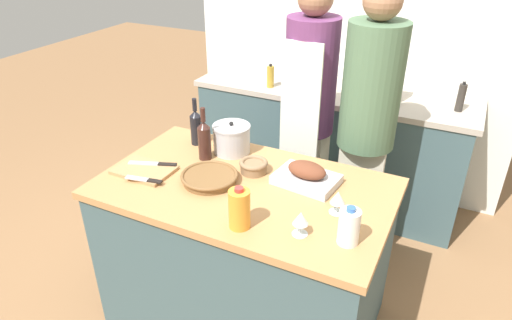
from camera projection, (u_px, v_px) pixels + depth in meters
ground_plane at (246, 312)px, 2.73m from camera, size 12.00×12.00×0.00m
kitchen_island at (245, 254)px, 2.51m from camera, size 1.47×0.87×0.90m
back_counter at (329, 145)px, 3.63m from camera, size 2.09×0.60×0.93m
back_wall at (351, 34)px, 3.52m from camera, size 2.59×0.10×2.55m
roasting_pan at (307, 176)px, 2.29m from camera, size 0.33×0.25×0.12m
wicker_basket at (209, 177)px, 2.31m from camera, size 0.29×0.29×0.05m
cutting_board at (144, 170)px, 2.41m from camera, size 0.30×0.21×0.02m
stock_pot at (232, 139)px, 2.57m from camera, size 0.21×0.21×0.19m
mixing_bowl at (254, 166)px, 2.39m from camera, size 0.15×0.15×0.07m
juice_jug at (239, 209)px, 1.95m from camera, size 0.09×0.09×0.20m
milk_jug at (349, 227)px, 1.86m from camera, size 0.09×0.09×0.18m
wine_bottle_green at (204, 139)px, 2.49m from camera, size 0.07×0.07×0.30m
wine_bottle_dark at (196, 126)px, 2.65m from camera, size 0.07×0.07×0.28m
wine_glass_left at (301, 219)px, 1.91m from camera, size 0.07×0.07×0.11m
wine_glass_right at (338, 198)px, 2.05m from camera, size 0.07×0.07×0.11m
knife_chef at (154, 164)px, 2.45m from camera, size 0.26×0.12×0.01m
knife_paring at (145, 180)px, 2.30m from camera, size 0.20×0.07×0.01m
stand_mixer at (389, 83)px, 3.15m from camera, size 0.18×0.14×0.30m
condiment_bottle_tall at (461, 98)px, 3.00m from camera, size 0.05×0.05×0.20m
condiment_bottle_short at (270, 76)px, 3.42m from camera, size 0.05×0.05×0.18m
condiment_bottle_extra at (286, 72)px, 3.57m from camera, size 0.05×0.05×0.14m
person_cook_aproned at (309, 110)px, 2.89m from camera, size 0.32×0.32×1.78m
person_cook_guest at (367, 123)px, 2.69m from camera, size 0.34×0.34×1.81m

